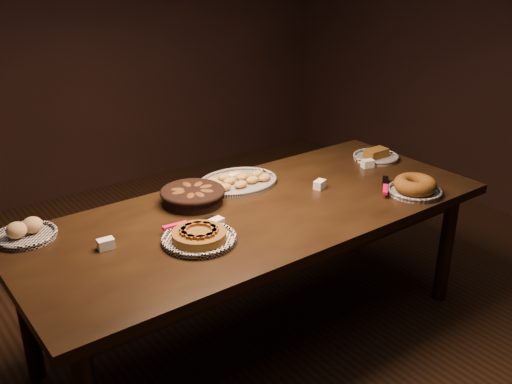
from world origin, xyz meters
TOP-DOWN VIEW (x-y plane):
  - ground at (0.00, 0.00)m, footprint 5.00×5.00m
  - buffet_table at (0.00, 0.00)m, footprint 2.40×1.00m
  - apple_tart_plate at (-0.42, -0.11)m, footprint 0.34×0.34m
  - madeleine_platter at (0.10, 0.33)m, footprint 0.46×0.37m
  - bundt_cake_plate at (0.78, -0.34)m, footprint 0.33×0.37m
  - croissant_basket at (-0.22, 0.26)m, footprint 0.39×0.39m
  - bread_roll_plate at (-1.02, 0.38)m, footprint 0.27×0.27m
  - loaf_plate at (1.02, 0.15)m, footprint 0.28×0.28m
  - tent_cards at (0.07, 0.10)m, footprint 1.72×0.48m

SIDE VIEW (x-z plane):
  - ground at x=0.00m, z-range 0.00..0.00m
  - buffet_table at x=0.00m, z-range 0.30..1.05m
  - madeleine_platter at x=0.10m, z-range 0.74..0.79m
  - loaf_plate at x=1.02m, z-range 0.74..0.80m
  - tent_cards at x=0.07m, z-range 0.75..0.79m
  - apple_tart_plate at x=-0.42m, z-range 0.74..0.80m
  - bread_roll_plate at x=-1.02m, z-range 0.73..0.82m
  - bundt_cake_plate at x=0.78m, z-range 0.74..0.83m
  - croissant_basket at x=-0.22m, z-range 0.76..0.84m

